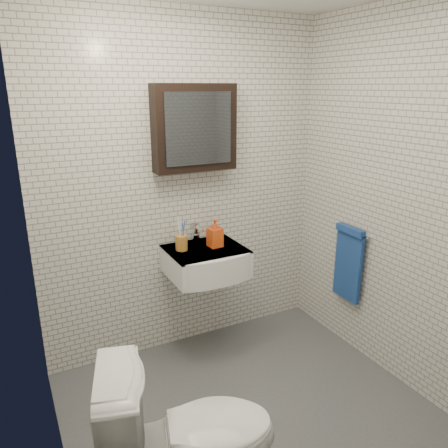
# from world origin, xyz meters

# --- Properties ---
(ground) EXTENTS (2.20, 2.00, 0.01)m
(ground) POSITION_xyz_m (0.00, 0.00, 0.01)
(ground) COLOR #4D5055
(ground) RESTS_ON ground
(room_shell) EXTENTS (2.22, 2.02, 2.51)m
(room_shell) POSITION_xyz_m (0.00, 0.00, 1.47)
(room_shell) COLOR silver
(room_shell) RESTS_ON ground
(washbasin) EXTENTS (0.55, 0.50, 0.20)m
(washbasin) POSITION_xyz_m (0.05, 0.73, 0.76)
(washbasin) COLOR white
(washbasin) RESTS_ON room_shell
(faucet) EXTENTS (0.06, 0.20, 0.15)m
(faucet) POSITION_xyz_m (0.05, 0.93, 0.92)
(faucet) COLOR silver
(faucet) RESTS_ON washbasin
(mirror_cabinet) EXTENTS (0.60, 0.15, 0.60)m
(mirror_cabinet) POSITION_xyz_m (0.05, 0.93, 1.70)
(mirror_cabinet) COLOR black
(mirror_cabinet) RESTS_ON room_shell
(towel_rail) EXTENTS (0.09, 0.30, 0.58)m
(towel_rail) POSITION_xyz_m (1.04, 0.35, 0.72)
(towel_rail) COLOR silver
(towel_rail) RESTS_ON room_shell
(toothbrush_cup) EXTENTS (0.10, 0.10, 0.24)m
(toothbrush_cup) POSITION_xyz_m (-0.11, 0.83, 0.91)
(toothbrush_cup) COLOR #B0732C
(toothbrush_cup) RESTS_ON washbasin
(soap_bottle) EXTENTS (0.10, 0.10, 0.21)m
(soap_bottle) POSITION_xyz_m (0.13, 0.78, 0.96)
(soap_bottle) COLOR orange
(soap_bottle) RESTS_ON washbasin
(toilet) EXTENTS (0.90, 0.66, 0.82)m
(toilet) POSITION_xyz_m (-0.58, -0.40, 0.41)
(toilet) COLOR white
(toilet) RESTS_ON ground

